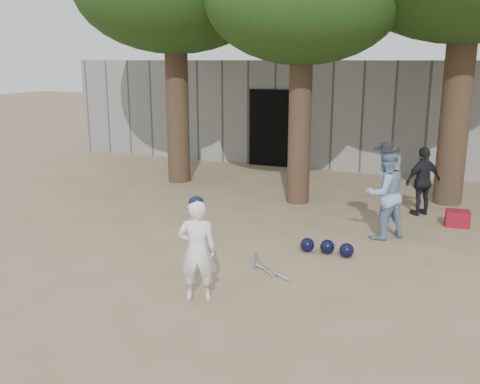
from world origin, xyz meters
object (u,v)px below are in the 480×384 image
at_px(boy_player, 197,250).
at_px(spectator_dark, 423,181).
at_px(spectator_blue, 384,193).
at_px(red_bag, 457,218).

distance_m(boy_player, spectator_dark, 5.70).
height_order(spectator_blue, spectator_dark, spectator_blue).
xyz_separation_m(spectator_blue, spectator_dark, (0.49, 1.76, -0.11)).
bearing_deg(boy_player, spectator_dark, -136.57).
xyz_separation_m(spectator_blue, red_bag, (1.19, 1.22, -0.65)).
bearing_deg(red_bag, boy_player, -122.51).
xyz_separation_m(boy_player, red_bag, (2.99, 4.69, -0.52)).
distance_m(boy_player, spectator_blue, 3.90).
bearing_deg(spectator_dark, red_bag, 96.90).
relative_size(boy_player, spectator_blue, 0.84).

